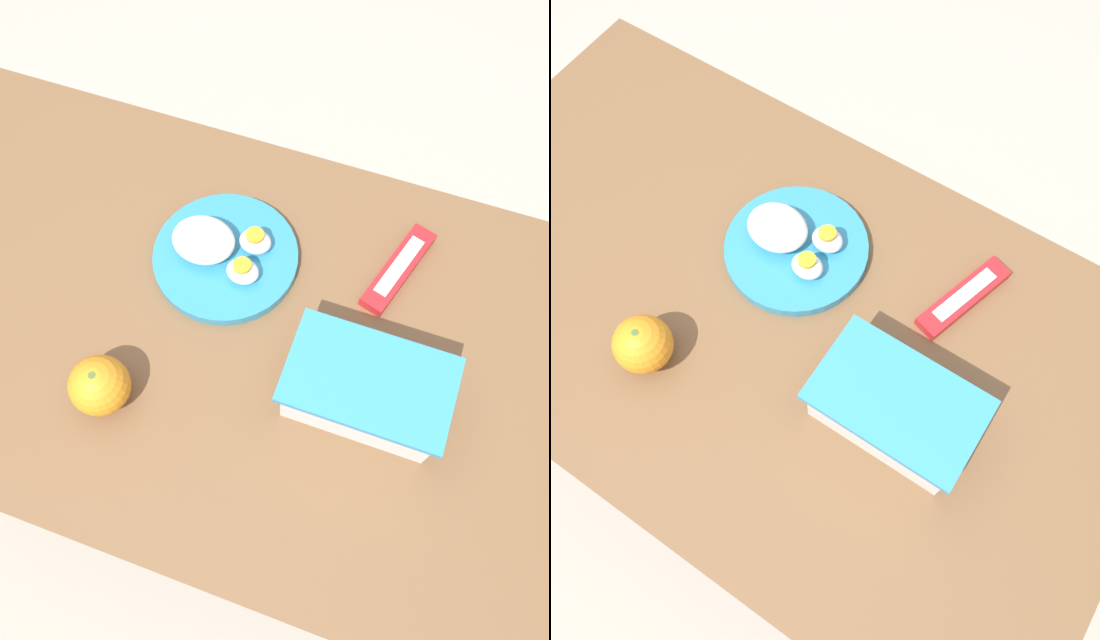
% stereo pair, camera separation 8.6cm
% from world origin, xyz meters
% --- Properties ---
extents(ground_plane, '(10.00, 10.00, 0.00)m').
position_xyz_m(ground_plane, '(0.00, 0.00, 0.00)').
color(ground_plane, '#B2A899').
extents(table, '(1.12, 0.66, 0.73)m').
position_xyz_m(table, '(0.00, 0.00, 0.60)').
color(table, brown).
rests_on(table, ground_plane).
extents(food_container, '(0.21, 0.13, 0.09)m').
position_xyz_m(food_container, '(-0.24, 0.04, 0.77)').
color(food_container, white).
rests_on(food_container, table).
extents(orange_fruit, '(0.08, 0.08, 0.08)m').
position_xyz_m(orange_fruit, '(0.09, 0.15, 0.77)').
color(orange_fruit, orange).
rests_on(orange_fruit, table).
extents(rice_plate, '(0.21, 0.21, 0.06)m').
position_xyz_m(rice_plate, '(0.01, -0.10, 0.75)').
color(rice_plate, teal).
rests_on(rice_plate, table).
extents(candy_bar, '(0.08, 0.16, 0.02)m').
position_xyz_m(candy_bar, '(-0.24, -0.17, 0.74)').
color(candy_bar, red).
rests_on(candy_bar, table).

